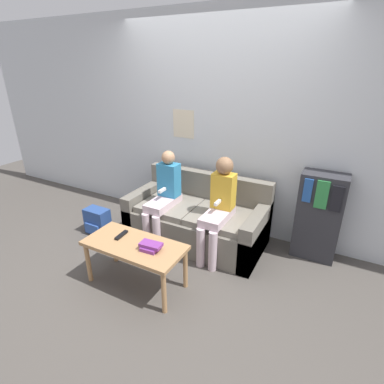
# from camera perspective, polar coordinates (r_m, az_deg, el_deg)

# --- Properties ---
(ground_plane) EXTENTS (10.00, 10.00, 0.00)m
(ground_plane) POSITION_cam_1_polar(r_m,az_deg,el_deg) (3.39, -3.12, -12.89)
(ground_plane) COLOR #4C4742
(wall_back) EXTENTS (8.00, 0.07, 2.60)m
(wall_back) POSITION_cam_1_polar(r_m,az_deg,el_deg) (3.70, 4.73, 12.32)
(wall_back) COLOR silver
(wall_back) RESTS_ON ground_plane
(couch) EXTENTS (1.61, 0.80, 0.78)m
(couch) POSITION_cam_1_polar(r_m,az_deg,el_deg) (3.63, 1.02, -5.25)
(couch) COLOR #6B665B
(couch) RESTS_ON ground_plane
(coffee_table) EXTENTS (0.96, 0.45, 0.46)m
(coffee_table) POSITION_cam_1_polar(r_m,az_deg,el_deg) (2.90, -10.87, -10.59)
(coffee_table) COLOR #AD7F51
(coffee_table) RESTS_ON ground_plane
(person_left) EXTENTS (0.24, 0.55, 1.09)m
(person_left) POSITION_cam_1_polar(r_m,az_deg,el_deg) (3.50, -5.38, -0.45)
(person_left) COLOR silver
(person_left) RESTS_ON ground_plane
(person_right) EXTENTS (0.24, 0.55, 1.12)m
(person_right) POSITION_cam_1_polar(r_m,az_deg,el_deg) (3.19, 5.15, -2.31)
(person_right) COLOR silver
(person_right) RESTS_ON ground_plane
(tv_remote) EXTENTS (0.05, 0.17, 0.02)m
(tv_remote) POSITION_cam_1_polar(r_m,az_deg,el_deg) (3.01, -13.30, -7.98)
(tv_remote) COLOR black
(tv_remote) RESTS_ON coffee_table
(book_stack) EXTENTS (0.21, 0.15, 0.07)m
(book_stack) POSITION_cam_1_polar(r_m,az_deg,el_deg) (2.75, -7.88, -10.20)
(book_stack) COLOR #7A3389
(book_stack) RESTS_ON coffee_table
(bookshelf) EXTENTS (0.45, 0.28, 0.97)m
(bookshelf) POSITION_cam_1_polar(r_m,az_deg,el_deg) (3.49, 22.96, -4.29)
(bookshelf) COLOR #2D2D33
(bookshelf) RESTS_ON ground_plane
(backpack) EXTENTS (0.30, 0.21, 0.33)m
(backpack) POSITION_cam_1_polar(r_m,az_deg,el_deg) (3.99, -17.57, -5.33)
(backpack) COLOR #284789
(backpack) RESTS_ON ground_plane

